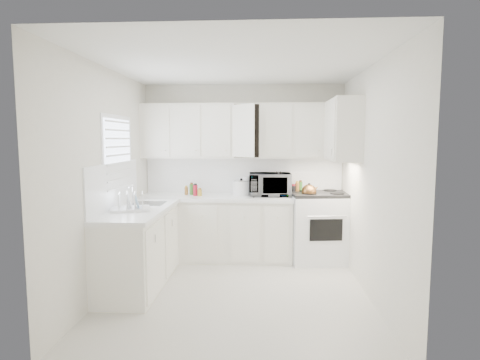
# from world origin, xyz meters

# --- Properties ---
(floor) EXTENTS (3.20, 3.20, 0.00)m
(floor) POSITION_xyz_m (0.00, 0.00, 0.00)
(floor) COLOR beige
(floor) RESTS_ON ground
(ceiling) EXTENTS (3.20, 3.20, 0.00)m
(ceiling) POSITION_xyz_m (0.00, 0.00, 2.60)
(ceiling) COLOR white
(ceiling) RESTS_ON ground
(wall_back) EXTENTS (3.00, 0.00, 3.00)m
(wall_back) POSITION_xyz_m (0.00, 1.60, 1.30)
(wall_back) COLOR silver
(wall_back) RESTS_ON ground
(wall_front) EXTENTS (3.00, 0.00, 3.00)m
(wall_front) POSITION_xyz_m (0.00, -1.60, 1.30)
(wall_front) COLOR silver
(wall_front) RESTS_ON ground
(wall_left) EXTENTS (0.00, 3.20, 3.20)m
(wall_left) POSITION_xyz_m (-1.50, 0.00, 1.30)
(wall_left) COLOR silver
(wall_left) RESTS_ON ground
(wall_right) EXTENTS (0.00, 3.20, 3.20)m
(wall_right) POSITION_xyz_m (1.50, 0.00, 1.30)
(wall_right) COLOR silver
(wall_right) RESTS_ON ground
(window_blinds) EXTENTS (0.06, 0.96, 1.06)m
(window_blinds) POSITION_xyz_m (-1.48, 0.35, 1.55)
(window_blinds) COLOR white
(window_blinds) RESTS_ON wall_left
(lower_cabinets_back) EXTENTS (2.22, 0.60, 0.90)m
(lower_cabinets_back) POSITION_xyz_m (-0.39, 1.30, 0.45)
(lower_cabinets_back) COLOR silver
(lower_cabinets_back) RESTS_ON floor
(lower_cabinets_left) EXTENTS (0.60, 1.60, 0.90)m
(lower_cabinets_left) POSITION_xyz_m (-1.20, 0.20, 0.45)
(lower_cabinets_left) COLOR silver
(lower_cabinets_left) RESTS_ON floor
(countertop_back) EXTENTS (2.24, 0.64, 0.05)m
(countertop_back) POSITION_xyz_m (-0.39, 1.29, 0.93)
(countertop_back) COLOR white
(countertop_back) RESTS_ON lower_cabinets_back
(countertop_left) EXTENTS (0.64, 1.62, 0.05)m
(countertop_left) POSITION_xyz_m (-1.19, 0.20, 0.93)
(countertop_left) COLOR white
(countertop_left) RESTS_ON lower_cabinets_left
(backsplash_back) EXTENTS (2.98, 0.02, 0.55)m
(backsplash_back) POSITION_xyz_m (0.00, 1.59, 1.23)
(backsplash_back) COLOR white
(backsplash_back) RESTS_ON wall_back
(backsplash_left) EXTENTS (0.02, 1.60, 0.55)m
(backsplash_left) POSITION_xyz_m (-1.49, 0.20, 1.23)
(backsplash_left) COLOR white
(backsplash_left) RESTS_ON wall_left
(upper_cabinets_back) EXTENTS (3.00, 0.33, 0.80)m
(upper_cabinets_back) POSITION_xyz_m (0.00, 1.44, 1.50)
(upper_cabinets_back) COLOR silver
(upper_cabinets_back) RESTS_ON wall_back
(upper_cabinets_right) EXTENTS (0.33, 0.90, 0.80)m
(upper_cabinets_right) POSITION_xyz_m (1.33, 0.82, 1.50)
(upper_cabinets_right) COLOR silver
(upper_cabinets_right) RESTS_ON wall_right
(sink) EXTENTS (0.42, 0.38, 0.30)m
(sink) POSITION_xyz_m (-1.19, 0.55, 1.07)
(sink) COLOR gray
(sink) RESTS_ON countertop_left
(stove) EXTENTS (0.92, 0.78, 1.30)m
(stove) POSITION_xyz_m (1.13, 1.29, 0.65)
(stove) COLOR white
(stove) RESTS_ON floor
(tea_kettle) EXTENTS (0.32, 0.30, 0.24)m
(tea_kettle) POSITION_xyz_m (0.95, 1.13, 1.06)
(tea_kettle) COLOR brown
(tea_kettle) RESTS_ON stove
(frying_pan) EXTENTS (0.33, 0.44, 0.04)m
(frying_pan) POSITION_xyz_m (1.31, 1.45, 0.96)
(frying_pan) COLOR black
(frying_pan) RESTS_ON stove
(microwave) EXTENTS (0.62, 0.36, 0.41)m
(microwave) POSITION_xyz_m (0.40, 1.36, 1.15)
(microwave) COLOR gray
(microwave) RESTS_ON countertop_back
(rice_cooker) EXTENTS (0.28, 0.28, 0.25)m
(rice_cooker) POSITION_xyz_m (-0.02, 1.36, 1.08)
(rice_cooker) COLOR white
(rice_cooker) RESTS_ON countertop_back
(paper_towel) EXTENTS (0.12, 0.12, 0.27)m
(paper_towel) POSITION_xyz_m (0.06, 1.52, 1.08)
(paper_towel) COLOR white
(paper_towel) RESTS_ON countertop_back
(utensil_crock) EXTENTS (0.15, 0.15, 0.38)m
(utensil_crock) POSITION_xyz_m (0.52, 1.23, 1.14)
(utensil_crock) COLOR black
(utensil_crock) RESTS_ON countertop_back
(dish_rack) EXTENTS (0.51, 0.44, 0.24)m
(dish_rack) POSITION_xyz_m (-1.25, 0.06, 1.07)
(dish_rack) COLOR white
(dish_rack) RESTS_ON countertop_left
(spice_left_0) EXTENTS (0.06, 0.06, 0.13)m
(spice_left_0) POSITION_xyz_m (-0.85, 1.42, 1.02)
(spice_left_0) COLOR #955F28
(spice_left_0) RESTS_ON countertop_back
(spice_left_1) EXTENTS (0.06, 0.06, 0.13)m
(spice_left_1) POSITION_xyz_m (-0.78, 1.33, 1.02)
(spice_left_1) COLOR #367627
(spice_left_1) RESTS_ON countertop_back
(spice_left_2) EXTENTS (0.06, 0.06, 0.13)m
(spice_left_2) POSITION_xyz_m (-0.70, 1.42, 1.02)
(spice_left_2) COLOR #AD1729
(spice_left_2) RESTS_ON countertop_back
(spice_left_3) EXTENTS (0.06, 0.06, 0.13)m
(spice_left_3) POSITION_xyz_m (-0.62, 1.33, 1.02)
(spice_left_3) COLOR gold
(spice_left_3) RESTS_ON countertop_back
(sauce_right_0) EXTENTS (0.06, 0.06, 0.19)m
(sauce_right_0) POSITION_xyz_m (0.58, 1.46, 1.05)
(sauce_right_0) COLOR #AD1729
(sauce_right_0) RESTS_ON countertop_back
(sauce_right_1) EXTENTS (0.06, 0.06, 0.19)m
(sauce_right_1) POSITION_xyz_m (0.64, 1.40, 1.05)
(sauce_right_1) COLOR gold
(sauce_right_1) RESTS_ON countertop_back
(sauce_right_2) EXTENTS (0.06, 0.06, 0.19)m
(sauce_right_2) POSITION_xyz_m (0.69, 1.46, 1.05)
(sauce_right_2) COLOR brown
(sauce_right_2) RESTS_ON countertop_back
(sauce_right_3) EXTENTS (0.06, 0.06, 0.19)m
(sauce_right_3) POSITION_xyz_m (0.74, 1.40, 1.05)
(sauce_right_3) COLOR black
(sauce_right_3) RESTS_ON countertop_back
(sauce_right_4) EXTENTS (0.06, 0.06, 0.19)m
(sauce_right_4) POSITION_xyz_m (0.80, 1.46, 1.05)
(sauce_right_4) COLOR #955F28
(sauce_right_4) RESTS_ON countertop_back
(sauce_right_5) EXTENTS (0.06, 0.06, 0.19)m
(sauce_right_5) POSITION_xyz_m (0.85, 1.40, 1.05)
(sauce_right_5) COLOR #367627
(sauce_right_5) RESTS_ON countertop_back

